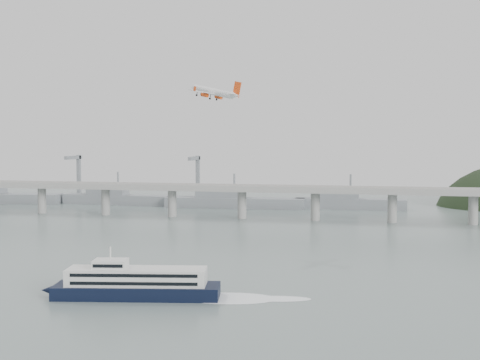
# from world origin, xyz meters

# --- Properties ---
(ground) EXTENTS (900.00, 900.00, 0.00)m
(ground) POSITION_xyz_m (0.00, 0.00, 0.00)
(ground) COLOR slate
(ground) RESTS_ON ground
(bridge) EXTENTS (800.00, 22.00, 23.90)m
(bridge) POSITION_xyz_m (-1.15, 200.00, 17.65)
(bridge) COLOR #969693
(bridge) RESTS_ON ground
(distant_fleet) EXTENTS (453.00, 60.90, 40.00)m
(distant_fleet) POSITION_xyz_m (-155.36, 265.08, 6.22)
(distant_fleet) COLOR slate
(distant_fleet) RESTS_ON ground
(ferry) EXTENTS (93.08, 27.99, 17.65)m
(ferry) POSITION_xyz_m (-19.79, -21.20, 4.79)
(ferry) COLOR black
(ferry) RESTS_ON ground
(airliner) EXTENTS (31.66, 30.00, 9.76)m
(airliner) POSITION_xyz_m (-19.28, 84.09, 77.63)
(airliner) COLOR silver
(airliner) RESTS_ON ground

